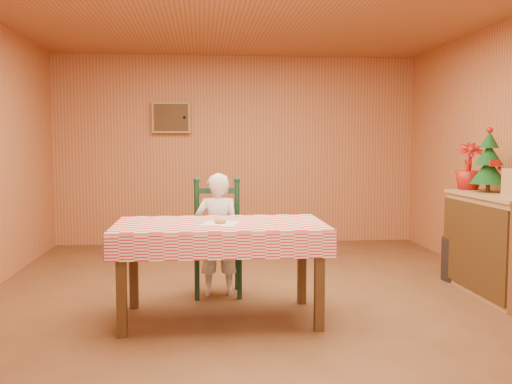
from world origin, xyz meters
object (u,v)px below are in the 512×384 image
Objects in this scene: shelf_unit at (499,245)px; seated_child at (218,234)px; christmas_tree at (489,163)px; storage_bin at (463,259)px; dining_table at (220,233)px; ladder_chair at (217,240)px.

seated_child is at bearing 174.64° from shelf_unit.
christmas_tree is 1.04m from storage_bin.
christmas_tree is at bearing 15.96° from dining_table.
christmas_tree is (2.58, 0.74, 0.52)m from dining_table.
christmas_tree is at bearing -77.27° from storage_bin.
ladder_chair is 0.08m from seated_child.
christmas_tree reaches higher than storage_bin.
ladder_chair is 2.68m from christmas_tree.
storage_bin is (2.51, 0.32, -0.34)m from seated_child.
dining_table is 1.47× the size of seated_child.
dining_table is at bearing -169.25° from shelf_unit.
storage_bin is (2.51, 0.26, -0.29)m from ladder_chair.
storage_bin is at bearing 22.69° from dining_table.
dining_table is at bearing -157.31° from storage_bin.
ladder_chair is 2.59m from shelf_unit.
shelf_unit is at bearing 174.64° from seated_child.
ladder_chair is at bearing -174.02° from storage_bin.
dining_table is 0.81m from ladder_chair.
shelf_unit is 0.79m from christmas_tree.
dining_table is at bearing -164.04° from christmas_tree.
dining_table is 2.67× the size of christmas_tree.
seated_child reaches higher than storage_bin.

